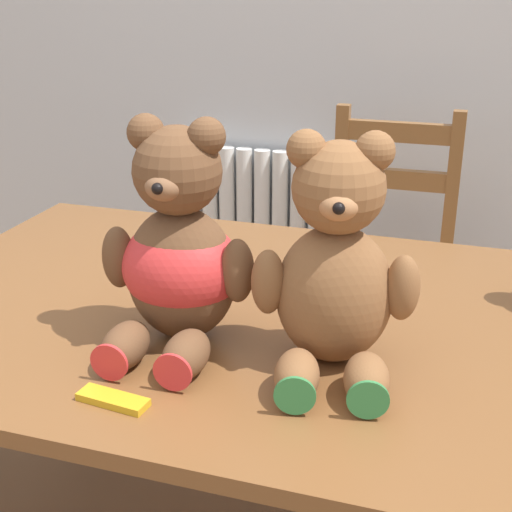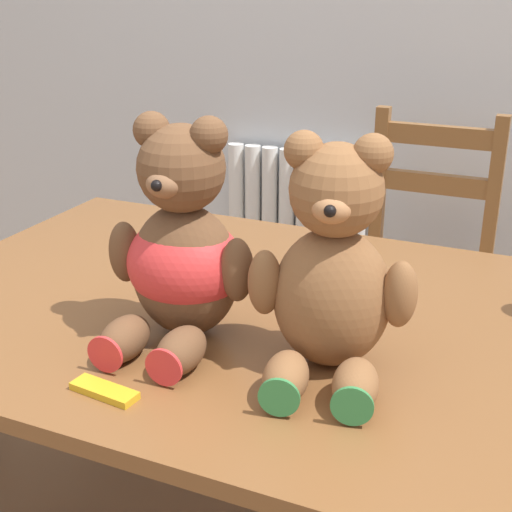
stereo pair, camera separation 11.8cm
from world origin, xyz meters
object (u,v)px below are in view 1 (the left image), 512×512
object	(u,v)px
wooden_chair_behind	(384,273)
teddy_bear_left	(179,255)
teddy_bear_right	(335,270)
chocolate_bar	(113,400)

from	to	relation	value
wooden_chair_behind	teddy_bear_left	distance (m)	1.13
teddy_bear_right	chocolate_bar	xyz separation A→B (m)	(-0.29, -0.22, -0.16)
teddy_bear_left	teddy_bear_right	bearing A→B (deg)	177.73
teddy_bear_left	chocolate_bar	distance (m)	0.27
wooden_chair_behind	teddy_bear_right	size ratio (longest dim) A/B	2.47
teddy_bear_left	teddy_bear_right	xyz separation A→B (m)	(0.27, -0.00, 0.01)
teddy_bear_right	chocolate_bar	bearing A→B (deg)	26.10
teddy_bear_left	chocolate_bar	world-z (taller)	teddy_bear_left
wooden_chair_behind	chocolate_bar	xyz separation A→B (m)	(-0.25, -1.25, 0.27)
wooden_chair_behind	teddy_bear_left	xyz separation A→B (m)	(-0.23, -1.03, 0.42)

